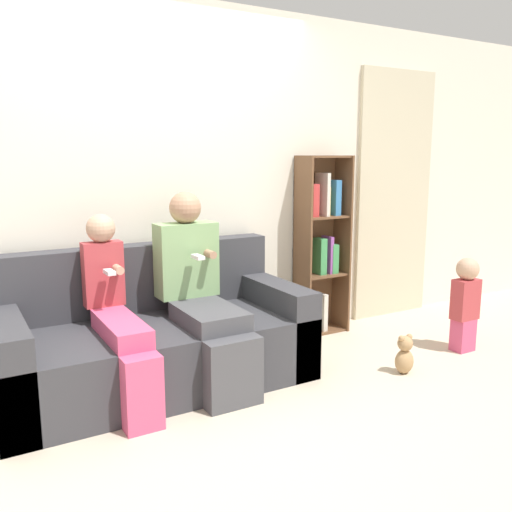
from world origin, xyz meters
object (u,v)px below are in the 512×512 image
(toddler_standing, at_px, (465,301))
(adult_seated, at_px, (200,288))
(child_seated, at_px, (118,313))
(couch, at_px, (154,341))
(teddy_bear, at_px, (405,355))
(bookshelf, at_px, (320,246))

(toddler_standing, bearing_deg, adult_seated, 165.70)
(child_seated, bearing_deg, couch, 27.08)
(adult_seated, distance_m, teddy_bear, 1.47)
(couch, height_order, teddy_bear, couch)
(couch, relative_size, bookshelf, 1.33)
(toddler_standing, bearing_deg, child_seated, 169.62)
(adult_seated, bearing_deg, teddy_bear, -25.74)
(couch, distance_m, bookshelf, 1.68)
(child_seated, distance_m, toddler_standing, 2.55)
(teddy_bear, bearing_deg, adult_seated, 154.26)
(bookshelf, distance_m, teddy_bear, 1.20)
(child_seated, xyz_separation_m, teddy_bear, (1.80, -0.56, -0.43))
(child_seated, xyz_separation_m, toddler_standing, (2.51, -0.46, -0.17))
(couch, distance_m, teddy_bear, 1.69)
(couch, xyz_separation_m, teddy_bear, (1.53, -0.70, -0.16))
(bookshelf, bearing_deg, couch, -167.66)
(toddler_standing, xyz_separation_m, bookshelf, (-0.66, 0.94, 0.34))
(toddler_standing, distance_m, teddy_bear, 0.76)
(toddler_standing, bearing_deg, bookshelf, 125.18)
(bookshelf, relative_size, teddy_bear, 5.32)
(adult_seated, xyz_separation_m, toddler_standing, (1.95, -0.50, -0.24))
(child_seated, bearing_deg, bookshelf, 14.62)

